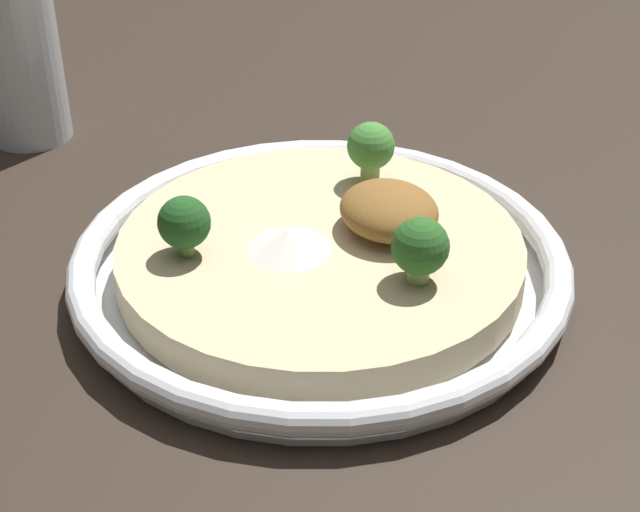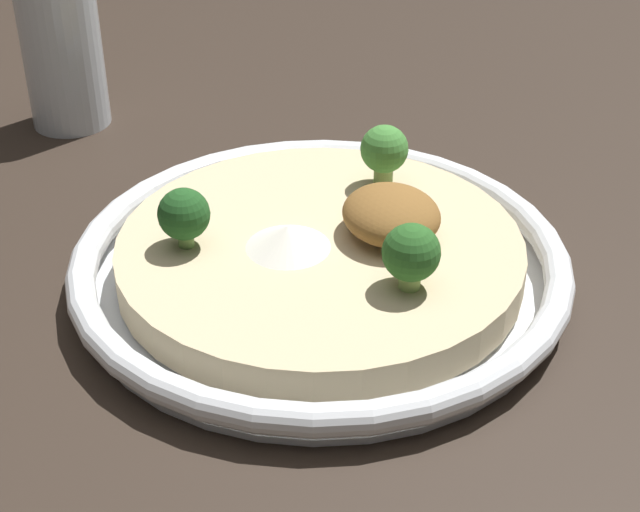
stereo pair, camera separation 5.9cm
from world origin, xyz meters
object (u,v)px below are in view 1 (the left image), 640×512
(broccoli_front, at_px, (371,148))
(broccoli_back, at_px, (184,223))
(risotto_bowl, at_px, (320,262))
(drinking_glass, at_px, (20,58))
(broccoli_front_left, at_px, (420,248))

(broccoli_front, distance_m, broccoli_back, 0.14)
(risotto_bowl, bearing_deg, broccoli_front, -52.24)
(broccoli_front, distance_m, drinking_glass, 0.29)
(broccoli_back, xyz_separation_m, broccoli_front_left, (-0.09, -0.10, 0.00))
(broccoli_back, height_order, broccoli_front_left, broccoli_front_left)
(broccoli_front_left, xyz_separation_m, drinking_glass, (0.35, 0.13, 0.01))
(broccoli_front, height_order, broccoli_back, broccoli_front)
(broccoli_front_left, bearing_deg, risotto_bowl, 24.37)
(broccoli_front, height_order, drinking_glass, drinking_glass)
(risotto_bowl, xyz_separation_m, broccoli_front_left, (-0.06, -0.03, 0.04))
(risotto_bowl, relative_size, broccoli_front_left, 7.74)
(risotto_bowl, distance_m, broccoli_front_left, 0.08)
(broccoli_front_left, relative_size, drinking_glass, 0.30)
(broccoli_back, distance_m, drinking_glass, 0.26)
(broccoli_front, bearing_deg, drinking_glass, 35.10)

